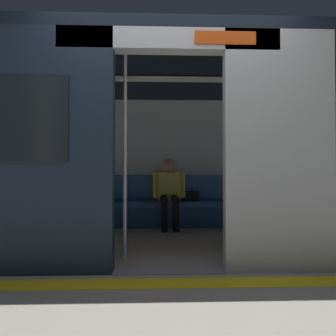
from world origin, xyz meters
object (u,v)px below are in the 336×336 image
handbag (192,196)px  book (150,200)px  grab_pole_door (125,154)px  person_seated (169,188)px  bench_seat (164,207)px  train_car (160,124)px

handbag → book: (0.73, -0.02, -0.07)m
grab_pole_door → book: bearing=-95.8°
person_seated → grab_pole_door: bearing=74.2°
handbag → book: size_ratio=1.18×
person_seated → grab_pole_door: size_ratio=0.52×
bench_seat → grab_pole_door: bearing=77.1°
book → bench_seat: bearing=146.2°
handbag → grab_pole_door: bearing=65.3°
bench_seat → handbag: bearing=-172.2°
train_car → book: size_ratio=29.09×
person_seated → book: bearing=-22.6°
bench_seat → book: book is taller
handbag → grab_pole_door: (0.94, 2.04, 0.59)m
train_car → person_seated: (-0.16, -1.05, -0.92)m
grab_pole_door → train_car: bearing=-113.7°
bench_seat → grab_pole_door: size_ratio=1.39×
person_seated → book: (0.33, -0.14, -0.21)m
train_car → person_seated: bearing=-98.8°
bench_seat → handbag: handbag is taller
person_seated → bench_seat: bearing=-30.2°
person_seated → grab_pole_door: (0.54, 1.92, 0.45)m
book → grab_pole_door: bearing=69.9°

